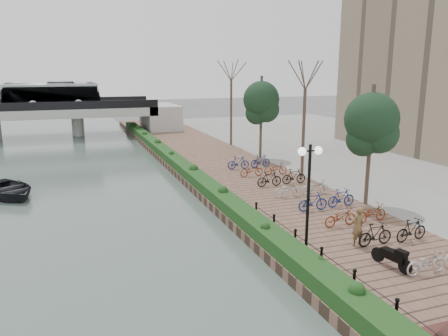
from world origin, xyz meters
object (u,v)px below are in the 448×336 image
lamppost (309,176)px  boat (8,189)px  motorcycle (391,256)px  pedestrian (358,226)px

lamppost → boat: 19.57m
motorcycle → pedestrian: size_ratio=0.90×
motorcycle → boat: 22.44m
pedestrian → motorcycle: bearing=81.9°
pedestrian → boat: size_ratio=0.34×
boat → motorcycle: bearing=-75.4°
motorcycle → boat: size_ratio=0.30×
motorcycle → pedestrian: bearing=76.4°
pedestrian → lamppost: bearing=-1.9°
lamppost → pedestrian: bearing=3.3°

